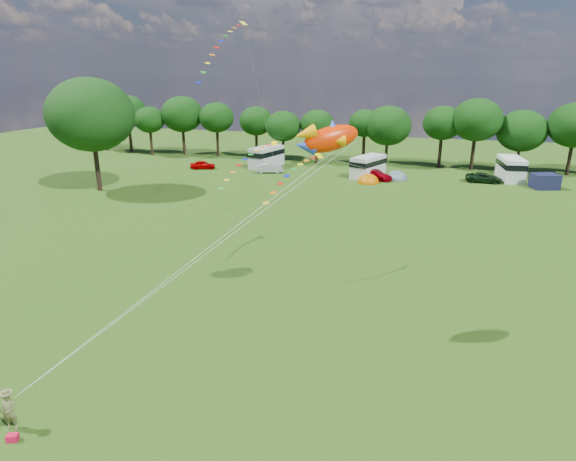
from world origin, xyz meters
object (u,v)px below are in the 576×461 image
(tent_orange, at_px, (368,183))
(fish_kite, at_px, (326,139))
(campervan_c, at_px, (368,166))
(campervan_d, at_px, (511,168))
(car_a, at_px, (203,165))
(big_tree, at_px, (91,115))
(campervan_b, at_px, (266,156))
(kite_flyer, at_px, (9,412))
(car_c, at_px, (376,175))
(car_b, at_px, (269,168))
(car_d, at_px, (484,178))
(tent_greyblue, at_px, (396,179))

(tent_orange, relative_size, fish_kite, 0.89)
(campervan_c, distance_m, tent_orange, 3.99)
(campervan_c, height_order, campervan_d, campervan_d)
(car_a, bearing_deg, big_tree, 140.31)
(fish_kite, bearing_deg, campervan_b, 77.77)
(kite_flyer, bearing_deg, big_tree, 101.89)
(car_c, height_order, tent_orange, car_c)
(big_tree, xyz_separation_m, campervan_d, (48.76, 20.92, -7.40))
(big_tree, relative_size, tent_orange, 4.23)
(campervan_c, bearing_deg, tent_orange, -149.37)
(car_b, bearing_deg, car_c, -112.05)
(campervan_d, bearing_deg, car_d, 122.11)
(car_d, relative_size, campervan_c, 0.73)
(car_b, relative_size, tent_greyblue, 1.13)
(car_b, distance_m, fish_kite, 45.04)
(car_c, height_order, campervan_c, campervan_c)
(campervan_b, height_order, kite_flyer, campervan_b)
(big_tree, xyz_separation_m, campervan_c, (30.29, 17.34, -7.47))
(kite_flyer, bearing_deg, campervan_d, 45.16)
(car_b, xyz_separation_m, kite_flyer, (6.87, -52.41, 0.20))
(car_a, height_order, tent_orange, car_a)
(campervan_d, relative_size, tent_greyblue, 1.96)
(car_a, bearing_deg, campervan_b, -82.92)
(car_d, relative_size, kite_flyer, 2.75)
(car_a, distance_m, campervan_d, 43.10)
(campervan_b, relative_size, campervan_c, 1.05)
(campervan_b, xyz_separation_m, campervan_d, (34.23, 0.64, -0.02))
(car_c, relative_size, campervan_d, 0.71)
(car_d, relative_size, campervan_b, 0.70)
(campervan_b, distance_m, campervan_c, 16.03)
(campervan_d, relative_size, kite_flyer, 3.76)
(car_c, relative_size, campervan_b, 0.68)
(campervan_d, bearing_deg, kite_flyer, 149.83)
(car_d, height_order, kite_flyer, kite_flyer)
(car_a, bearing_deg, kite_flyer, 178.95)
(tent_orange, bearing_deg, fish_kite, -86.32)
(car_c, bearing_deg, tent_orange, -172.30)
(kite_flyer, xyz_separation_m, fish_kite, (10.11, 11.89, 9.72))
(campervan_d, height_order, fish_kite, fish_kite)
(tent_orange, xyz_separation_m, tent_greyblue, (3.35, 3.32, 0.00))
(campervan_c, distance_m, fish_kite, 42.75)
(campervan_c, bearing_deg, car_b, 116.42)
(campervan_b, xyz_separation_m, fish_kite, (18.78, -44.62, 8.93))
(car_c, bearing_deg, car_b, 113.23)
(car_d, bearing_deg, campervan_b, 86.38)
(campervan_d, distance_m, fish_kite, 48.66)
(car_a, relative_size, car_d, 0.80)
(tent_greyblue, bearing_deg, car_b, -177.32)
(car_c, height_order, fish_kite, fish_kite)
(campervan_c, relative_size, kite_flyer, 3.77)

